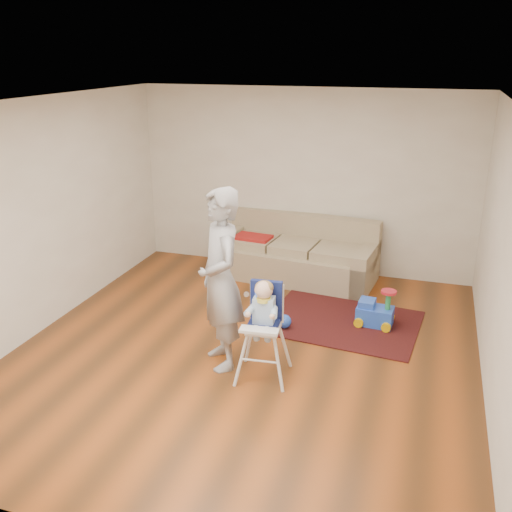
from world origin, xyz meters
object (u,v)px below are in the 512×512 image
(sofa, at_px, (295,249))
(ride_on_toy, at_px, (375,307))
(high_chair, at_px, (264,331))
(adult, at_px, (221,280))
(toy_ball, at_px, (284,321))
(side_table, at_px, (244,250))

(sofa, height_order, ride_on_toy, sofa)
(ride_on_toy, relative_size, high_chair, 0.44)
(ride_on_toy, relative_size, adult, 0.25)
(high_chair, bearing_deg, adult, 160.73)
(ride_on_toy, height_order, high_chair, high_chair)
(adult, bearing_deg, high_chair, 39.96)
(ride_on_toy, height_order, toy_ball, ride_on_toy)
(ride_on_toy, relative_size, toy_ball, 2.83)
(toy_ball, height_order, high_chair, high_chair)
(side_table, bearing_deg, toy_ball, -58.68)
(sofa, relative_size, high_chair, 2.23)
(ride_on_toy, xyz_separation_m, high_chair, (-0.96, -1.51, 0.26))
(toy_ball, bearing_deg, high_chair, -86.62)
(adult, bearing_deg, side_table, 157.87)
(sofa, distance_m, ride_on_toy, 1.79)
(ride_on_toy, distance_m, adult, 2.14)
(side_table, relative_size, adult, 0.28)
(toy_ball, xyz_separation_m, adult, (-0.44, -0.97, 0.86))
(side_table, height_order, high_chair, high_chair)
(high_chair, height_order, adult, adult)
(sofa, relative_size, adult, 1.24)
(ride_on_toy, bearing_deg, adult, -132.68)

